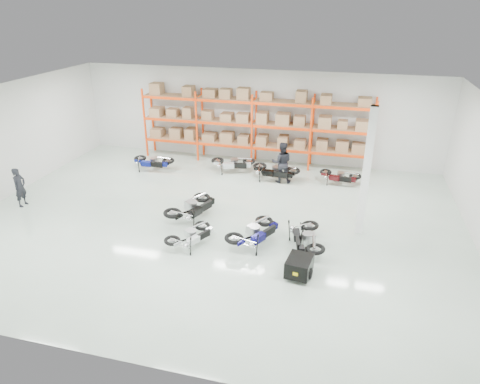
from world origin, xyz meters
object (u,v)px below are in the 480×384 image
(moto_touring_right, at_px, (306,234))
(moto_back_a, at_px, (152,159))
(person_left, at_px, (20,187))
(moto_silver_left, at_px, (192,233))
(moto_back_c, at_px, (275,168))
(moto_blue_centre, at_px, (255,229))
(trailer, at_px, (299,266))
(moto_back_d, at_px, (340,174))
(moto_black_far_left, at_px, (192,204))
(person_back, at_px, (282,162))
(moto_back_b, at_px, (233,161))

(moto_touring_right, distance_m, moto_back_a, 9.57)
(moto_back_a, distance_m, person_left, 5.91)
(moto_silver_left, distance_m, moto_back_c, 6.49)
(moto_touring_right, relative_size, moto_back_c, 0.95)
(moto_blue_centre, xyz_separation_m, trailer, (1.67, -1.47, -0.21))
(trailer, xyz_separation_m, moto_back_d, (0.82, 7.42, 0.12))
(moto_back_c, xyz_separation_m, moto_back_d, (2.87, 0.28, -0.10))
(moto_back_c, bearing_deg, moto_blue_centre, -168.84)
(moto_blue_centre, bearing_deg, moto_black_far_left, 2.28)
(moto_back_a, bearing_deg, trailer, -132.08)
(moto_black_far_left, distance_m, person_back, 5.07)
(moto_black_far_left, height_order, moto_back_c, moto_black_far_left)
(moto_blue_centre, relative_size, moto_back_b, 1.05)
(moto_back_c, bearing_deg, moto_back_d, -77.00)
(moto_back_c, xyz_separation_m, person_left, (-9.25, -5.10, 0.21))
(moto_touring_right, distance_m, trailer, 1.61)
(trailer, bearing_deg, moto_back_c, 113.05)
(moto_back_b, bearing_deg, trailer, -164.18)
(moto_black_far_left, distance_m, trailer, 5.09)
(moto_back_b, bearing_deg, person_back, -117.96)
(moto_back_b, distance_m, moto_back_d, 4.97)
(moto_back_d, height_order, person_left, person_left)
(moto_silver_left, xyz_separation_m, moto_black_far_left, (-0.64, 1.82, 0.11))
(moto_back_b, xyz_separation_m, person_back, (2.43, -0.67, 0.38))
(moto_silver_left, xyz_separation_m, moto_back_a, (-4.27, 6.06, 0.05))
(trailer, relative_size, moto_back_b, 0.83)
(moto_blue_centre, relative_size, moto_touring_right, 1.04)
(moto_blue_centre, height_order, person_left, person_left)
(moto_back_b, relative_size, person_back, 0.97)
(moto_black_far_left, height_order, moto_touring_right, moto_black_far_left)
(moto_blue_centre, bearing_deg, trailer, 165.29)
(moto_black_far_left, height_order, person_left, person_left)
(trailer, bearing_deg, moto_silver_left, 174.04)
(moto_back_c, distance_m, moto_back_d, 2.88)
(moto_silver_left, relative_size, person_left, 1.01)
(moto_blue_centre, height_order, moto_silver_left, moto_blue_centre)
(moto_back_c, bearing_deg, trailer, -156.63)
(moto_back_c, bearing_deg, person_left, 126.27)
(person_left, bearing_deg, moto_back_b, -52.59)
(moto_touring_right, relative_size, person_left, 1.14)
(moto_silver_left, height_order, moto_back_d, moto_silver_left)
(moto_silver_left, bearing_deg, moto_back_a, -27.27)
(person_back, bearing_deg, moto_back_c, -31.93)
(moto_touring_right, bearing_deg, moto_black_far_left, 153.41)
(trailer, xyz_separation_m, moto_back_c, (-2.04, 7.14, 0.22))
(moto_silver_left, relative_size, moto_touring_right, 0.89)
(trailer, bearing_deg, moto_black_far_left, 155.36)
(moto_back_d, height_order, person_back, person_back)
(moto_back_a, xyz_separation_m, moto_back_d, (8.78, 0.50, -0.05))
(moto_back_d, distance_m, person_left, 13.26)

